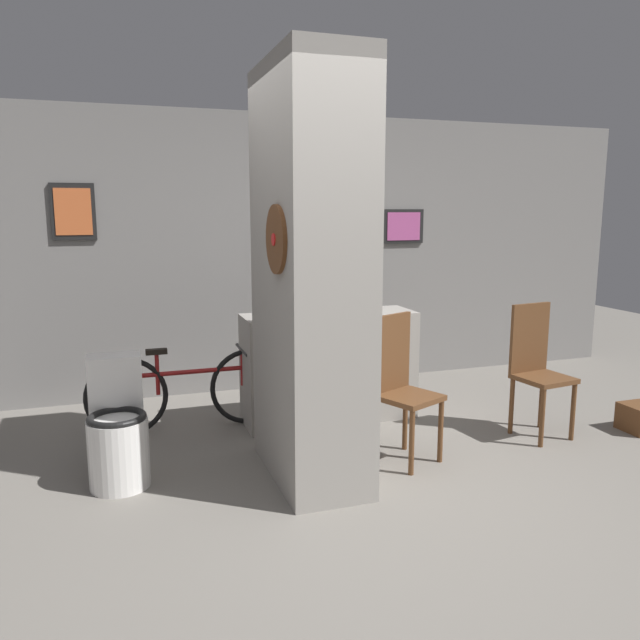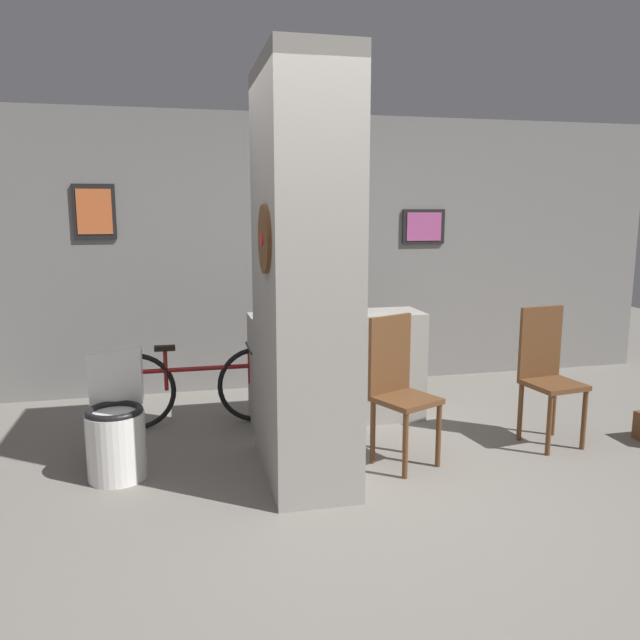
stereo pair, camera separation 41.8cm
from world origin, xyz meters
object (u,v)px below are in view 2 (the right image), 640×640
at_px(chair_near_pillar, 399,385).
at_px(bicycle, 197,386).
at_px(chair_by_doorway, 547,371).
at_px(toilet, 116,425).
at_px(bottle_tall, 362,299).

height_order(chair_near_pillar, bicycle, chair_near_pillar).
xyz_separation_m(chair_by_doorway, bicycle, (-2.51, 0.93, -0.22)).
xyz_separation_m(toilet, bicycle, (0.55, 0.83, -0.01)).
height_order(chair_by_doorway, bottle_tall, bottle_tall).
bearing_deg(bicycle, toilet, -123.47).
distance_m(chair_by_doorway, bicycle, 2.69).
xyz_separation_m(chair_near_pillar, bicycle, (-1.31, 1.05, -0.22)).
height_order(chair_near_pillar, chair_by_doorway, same).
bearing_deg(toilet, chair_near_pillar, -6.66).
bearing_deg(toilet, bicycle, 56.53).
xyz_separation_m(bicycle, bottle_tall, (1.33, -0.14, 0.68)).
relative_size(toilet, bicycle, 0.51).
height_order(toilet, bicycle, toilet).
bearing_deg(chair_near_pillar, bottle_tall, 64.97).
bearing_deg(chair_by_doorway, chair_near_pillar, 177.51).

